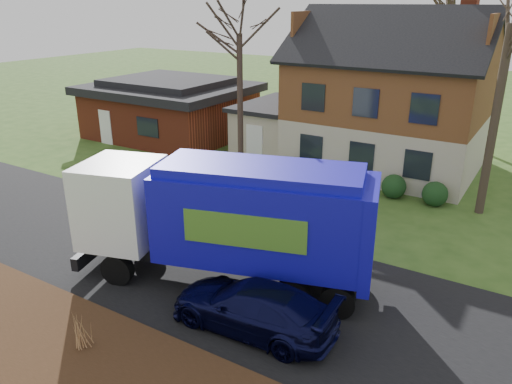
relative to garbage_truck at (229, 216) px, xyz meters
The scene contains 10 objects.
ground 2.81m from the garbage_truck, behind, with size 120.00×120.00×0.00m, color #2E4E1A.
road 2.80m from the garbage_truck, behind, with size 80.00×7.00×0.02m, color black.
mulch_verge 5.80m from the garbage_truck, 107.82° to the right, with size 80.00×3.50×0.30m, color black.
main_house 14.18m from the garbage_truck, 90.66° to the left, with size 12.95×8.95×9.26m.
ranch_house 18.97m from the garbage_truck, 136.05° to the left, with size 9.80×8.20×3.70m.
garbage_truck is the anchor object (origin of this frame).
silver_sedan 7.17m from the garbage_truck, 139.55° to the left, with size 1.56×4.48×1.48m, color #AAACB2.
navy_wagon 2.96m from the garbage_truck, 41.63° to the right, with size 1.88×4.62×1.34m, color black.
tree_front_west 11.95m from the garbage_truck, 121.44° to the left, with size 3.22×3.22×9.56m.
grass_clump_mid 5.18m from the garbage_truck, 103.09° to the right, with size 0.35×0.29×0.99m.
Camera 1 is at (9.51, -11.40, 8.31)m, focal length 35.00 mm.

